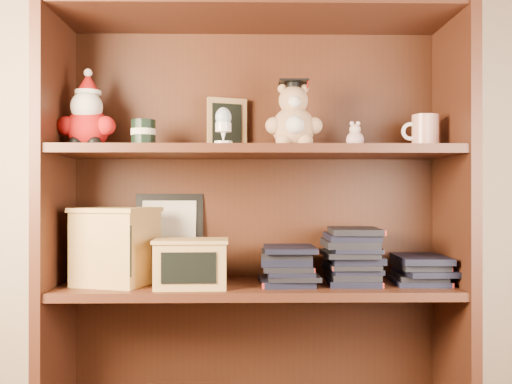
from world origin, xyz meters
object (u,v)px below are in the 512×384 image
at_px(bookcase, 255,206).
at_px(grad_teddy_bear, 294,121).
at_px(teacher_mug, 424,131).
at_px(treats_box, 116,246).

bearing_deg(bookcase, grad_teddy_bear, -26.75).
height_order(grad_teddy_bear, teacher_mug, grad_teddy_bear).
bearing_deg(treats_box, teacher_mug, 0.06).
bearing_deg(grad_teddy_bear, bookcase, 153.25).
height_order(grad_teddy_bear, treats_box, grad_teddy_bear).
bearing_deg(treats_box, bookcase, 7.23).
distance_m(grad_teddy_bear, treats_box, 0.63).
height_order(bookcase, grad_teddy_bear, bookcase).
relative_size(bookcase, treats_box, 6.20).
bearing_deg(bookcase, treats_box, -172.77).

